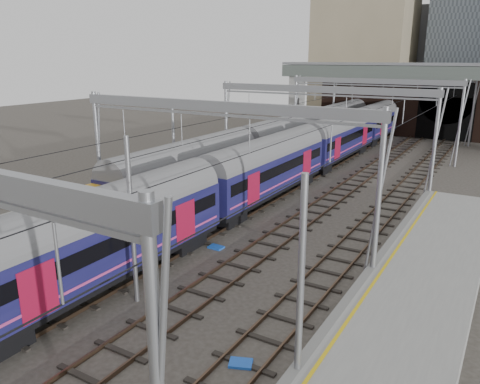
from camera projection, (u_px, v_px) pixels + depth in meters
The scene contains 12 objects.
ground at pixel (101, 323), 18.05m from camera, with size 160.00×160.00×0.00m, color #38332D.
platform_left at pixel (0, 238), 24.96m from camera, with size 4.32×55.00×1.12m.
tracks at pixel (275, 214), 30.43m from camera, with size 14.40×80.00×0.22m.
overhead_line at pixel (317, 104), 33.96m from camera, with size 16.80×80.00×8.00m.
retaining_wall at pixel (417, 102), 59.03m from camera, with size 28.00×2.75×9.00m.
overbridge at pixel (397, 80), 54.00m from camera, with size 28.00×3.00×9.25m.
city_skyline at pixel (460, 7), 70.14m from camera, with size 37.50×27.50×60.00m.
train_main at pixel (308, 150), 39.04m from camera, with size 2.65×61.20×4.60m.
train_second at pixel (315, 129), 50.29m from camera, with size 2.62×60.68×4.57m.
equip_cover_a at pixel (134, 268), 22.64m from camera, with size 0.85×0.60×0.10m, color blue.
equip_cover_b at pixel (216, 247), 25.11m from camera, with size 0.79×0.56×0.09m, color blue.
equip_cover_c at pixel (241, 363), 15.60m from camera, with size 0.77×0.55×0.09m, color blue.
Camera 1 is at (12.75, -10.95, 9.89)m, focal length 35.00 mm.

